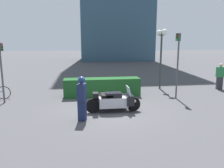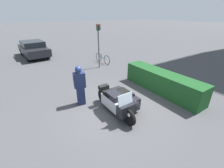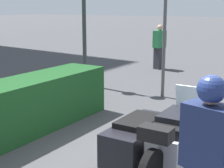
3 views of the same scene
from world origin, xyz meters
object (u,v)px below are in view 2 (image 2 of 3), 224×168
(police_motorcycle, at_px, (121,101))
(officer_rider, at_px, (80,85))
(hedge_bush_curbside, at_px, (162,82))
(traffic_light_far, at_px, (99,40))
(parked_car_background, at_px, (33,49))
(bicycle_parked, at_px, (103,59))

(police_motorcycle, distance_m, officer_rider, 1.87)
(police_motorcycle, height_order, officer_rider, officer_rider)
(hedge_bush_curbside, distance_m, traffic_light_far, 5.39)
(officer_rider, height_order, hedge_bush_curbside, officer_rider)
(police_motorcycle, xyz_separation_m, parked_car_background, (-11.47, -1.47, 0.29))
(hedge_bush_curbside, bearing_deg, parked_car_background, -159.17)
(traffic_light_far, height_order, bicycle_parked, traffic_light_far)
(traffic_light_far, distance_m, bicycle_parked, 2.04)
(police_motorcycle, distance_m, hedge_bush_curbside, 2.81)
(parked_car_background, distance_m, bicycle_parked, 6.80)
(officer_rider, bearing_deg, parked_car_background, 16.29)
(traffic_light_far, height_order, parked_car_background, traffic_light_far)
(parked_car_background, bearing_deg, bicycle_parked, -145.22)
(bicycle_parked, bearing_deg, police_motorcycle, -31.89)
(police_motorcycle, bearing_deg, bicycle_parked, 155.11)
(officer_rider, distance_m, hedge_bush_curbside, 4.13)
(police_motorcycle, distance_m, traffic_light_far, 5.94)
(police_motorcycle, xyz_separation_m, traffic_light_far, (-5.35, 2.04, 1.56))
(parked_car_background, xyz_separation_m, bicycle_parked, (5.25, 4.30, -0.41))
(traffic_light_far, relative_size, bicycle_parked, 1.69)
(traffic_light_far, bearing_deg, police_motorcycle, -21.70)
(officer_rider, distance_m, traffic_light_far, 5.16)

